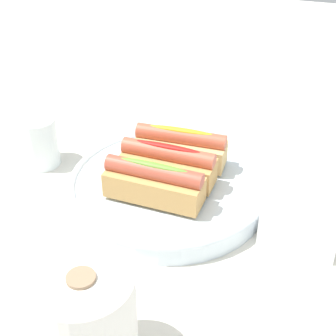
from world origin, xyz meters
The scene contains 8 objects.
ground_plane centered at (0.00, 0.00, 0.00)m, with size 2.40×2.40×0.00m, color silver.
serving_bowl centered at (0.01, -0.02, 0.02)m, with size 0.32×0.32×0.04m.
hotdog_front centered at (0.01, -0.07, 0.07)m, with size 0.15×0.05×0.06m.
hotdog_back centered at (0.01, -0.02, 0.07)m, with size 0.15×0.06×0.06m.
hotdog_side centered at (0.02, 0.04, 0.07)m, with size 0.15×0.06×0.06m.
water_glass centered at (0.26, -0.05, 0.04)m, with size 0.07×0.07×0.09m.
paper_towel_roll centered at (0.01, 0.30, 0.07)m, with size 0.11×0.11×0.13m.
napkin_box centered at (-0.20, 0.04, 0.07)m, with size 0.11×0.04×0.15m, color white.
Camera 1 is at (-0.17, 0.63, 0.52)m, focal length 54.93 mm.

